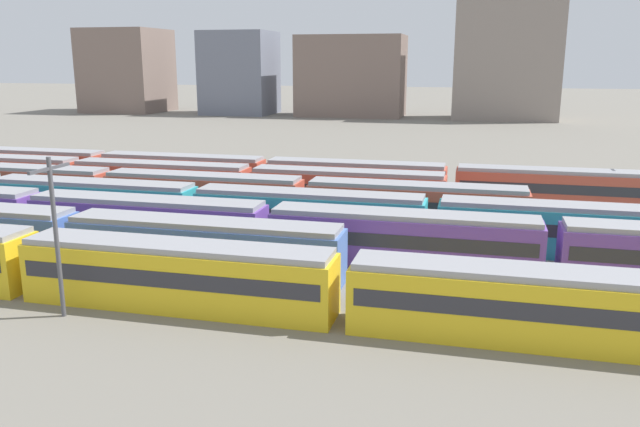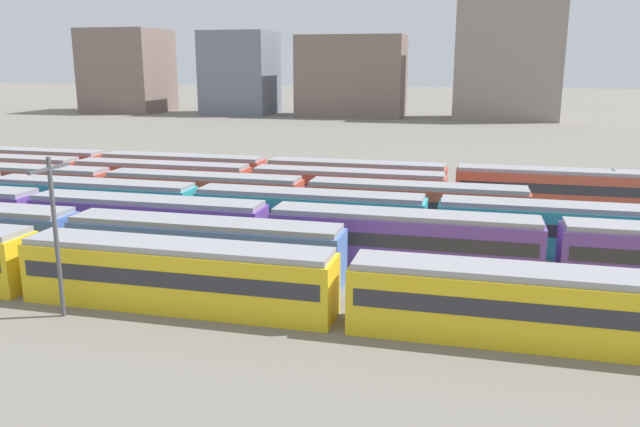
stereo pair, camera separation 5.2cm
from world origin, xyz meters
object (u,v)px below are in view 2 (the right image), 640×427
Objects in this scene: train_track_0 at (177,275)px; train_track_5 at (162,181)px; train_track_2 at (551,249)px; train_track_4 at (203,194)px; train_track_6 at (451,184)px; catenary_pole_2 at (55,229)px; train_track_3 at (309,215)px.

train_track_0 and train_track_5 have the same top height.
train_track_2 is 2.02× the size of train_track_4.
train_track_6 is at bearing 66.48° from train_track_0.
catenary_pole_2 reaches higher than train_track_2.
train_track_5 is at bearing 156.17° from train_track_2.
train_track_2 and train_track_6 have the same top height.
train_track_2 is at bearing 26.56° from train_track_0.
train_track_6 is at bearing 10.49° from train_track_5.
train_track_3 is at bearing 63.99° from catenary_pole_2.
catenary_pole_2 is (-5.49, -2.72, 2.99)m from train_track_0.
train_track_2 is 2.02× the size of train_track_5.
train_track_0 is 29.78m from train_track_5.
train_track_5 is at bearing 107.45° from catenary_pole_2.
train_track_0 is at bearing -102.49° from train_track_3.
train_track_3 is 1.68× the size of train_track_4.
train_track_4 is 23.70m from train_track_6.
catenary_pole_2 is (-26.29, -13.12, 2.99)m from train_track_2.
catenary_pole_2 is at bearing -153.60° from train_track_0.
train_track_2 is at bearing -16.68° from train_track_3.
train_track_4 is (-28.52, 10.40, -0.00)m from train_track_2.
train_track_6 is (28.10, 5.20, 0.00)m from train_track_5.
train_track_2 is at bearing -20.04° from train_track_4.
train_track_0 is 22.18m from train_track_4.
train_track_3 is (-17.35, 5.20, 0.00)m from train_track_2.
catenary_pole_2 is at bearing -119.34° from train_track_6.
train_track_3 is at bearing 77.51° from train_track_0.
train_track_2 is 1.20× the size of train_track_3.
catenary_pole_2 is (-19.07, -33.92, 2.99)m from train_track_6.
train_track_4 is at bearing -37.39° from train_track_5.
train_track_0 is at bearing 26.40° from catenary_pole_2.
train_track_3 is 20.77m from train_track_5.
train_track_0 is at bearing -113.52° from train_track_6.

